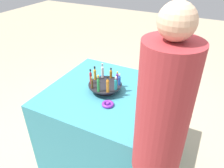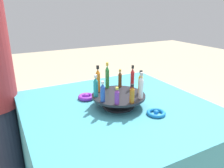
# 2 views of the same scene
# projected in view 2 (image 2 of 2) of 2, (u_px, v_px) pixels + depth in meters

# --- Properties ---
(party_table) EXTENTS (1.00, 1.00, 0.78)m
(party_table) POSITION_uv_depth(u_px,v_px,m) (118.00, 164.00, 1.34)
(party_table) COLOR teal
(party_table) RESTS_ON ground_plane
(display_stand) EXTENTS (0.29, 0.29, 0.07)m
(display_stand) POSITION_uv_depth(u_px,v_px,m) (118.00, 98.00, 1.20)
(display_stand) COLOR black
(display_stand) RESTS_ON party_table
(bottle_red) EXTENTS (0.02, 0.02, 0.14)m
(bottle_red) POSITION_uv_depth(u_px,v_px,m) (132.00, 78.00, 1.26)
(bottle_red) COLOR #B21E23
(bottle_red) RESTS_ON display_stand
(bottle_brown) EXTENTS (0.02, 0.02, 0.11)m
(bottle_brown) POSITION_uv_depth(u_px,v_px,m) (120.00, 79.00, 1.29)
(bottle_brown) COLOR brown
(bottle_brown) RESTS_ON display_stand
(bottle_green) EXTENTS (0.02, 0.02, 0.15)m
(bottle_green) POSITION_uv_depth(u_px,v_px,m) (107.00, 76.00, 1.27)
(bottle_green) COLOR #288438
(bottle_green) RESTS_ON display_stand
(bottle_orange) EXTENTS (0.02, 0.02, 0.15)m
(bottle_orange) POSITION_uv_depth(u_px,v_px,m) (98.00, 80.00, 1.21)
(bottle_orange) COLOR orange
(bottle_orange) RESTS_ON display_stand
(bottle_teal) EXTENTS (0.03, 0.03, 0.12)m
(bottle_teal) POSITION_uv_depth(u_px,v_px,m) (96.00, 87.00, 1.15)
(bottle_teal) COLOR teal
(bottle_teal) RESTS_ON display_stand
(bottle_blue) EXTENTS (0.02, 0.02, 0.11)m
(bottle_blue) POSITION_uv_depth(u_px,v_px,m) (103.00, 92.00, 1.09)
(bottle_blue) COLOR #234CAD
(bottle_blue) RESTS_ON display_stand
(bottle_purple) EXTENTS (0.02, 0.02, 0.09)m
(bottle_purple) POSITION_uv_depth(u_px,v_px,m) (117.00, 96.00, 1.06)
(bottle_purple) COLOR #702D93
(bottle_purple) RESTS_ON display_stand
(bottle_amber) EXTENTS (0.02, 0.02, 0.10)m
(bottle_amber) POSITION_uv_depth(u_px,v_px,m) (132.00, 94.00, 1.07)
(bottle_amber) COLOR #AD6B19
(bottle_amber) RESTS_ON display_stand
(bottle_clear) EXTENTS (0.02, 0.02, 0.14)m
(bottle_clear) POSITION_uv_depth(u_px,v_px,m) (141.00, 87.00, 1.12)
(bottle_clear) COLOR silver
(bottle_clear) RESTS_ON display_stand
(bottle_gold) EXTENTS (0.02, 0.02, 0.13)m
(bottle_gold) POSITION_uv_depth(u_px,v_px,m) (141.00, 83.00, 1.20)
(bottle_gold) COLOR gold
(bottle_gold) RESTS_ON display_stand
(ribbon_bow_purple) EXTENTS (0.10, 0.10, 0.04)m
(ribbon_bow_purple) POSITION_uv_depth(u_px,v_px,m) (86.00, 97.00, 1.30)
(ribbon_bow_purple) COLOR purple
(ribbon_bow_purple) RESTS_ON party_table
(ribbon_bow_blue) EXTENTS (0.10, 0.10, 0.03)m
(ribbon_bow_blue) POSITION_uv_depth(u_px,v_px,m) (156.00, 113.00, 1.11)
(ribbon_bow_blue) COLOR blue
(ribbon_bow_blue) RESTS_ON party_table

